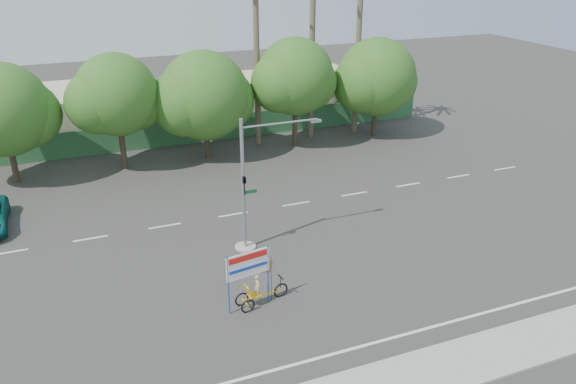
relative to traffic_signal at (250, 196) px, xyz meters
name	(u,v)px	position (x,y,z in m)	size (l,w,h in m)	color
ground	(321,277)	(2.20, -3.98, -2.92)	(120.00, 120.00, 0.00)	#33302D
sidewalk_near	(406,380)	(2.20, -11.48, -2.86)	(50.00, 2.40, 0.12)	gray
fence	(209,129)	(2.20, 17.52, -1.92)	(38.00, 0.08, 2.00)	#336B3D
building_left	(72,115)	(-7.80, 22.02, -0.92)	(12.00, 8.00, 4.00)	beige
building_right	(282,97)	(10.20, 22.02, -1.12)	(14.00, 8.00, 3.60)	beige
tree_far_left	(2,113)	(-11.85, 14.02, 1.84)	(7.14, 6.00, 7.96)	#473828
tree_left	(116,98)	(-4.85, 14.02, 2.14)	(6.66, 5.60, 8.07)	#473828
tree_center	(204,98)	(1.14, 14.02, 1.55)	(7.62, 6.40, 7.85)	#473828
tree_right	(295,79)	(8.15, 14.02, 2.32)	(6.90, 5.80, 8.36)	#473828
tree_far_right	(376,80)	(15.15, 14.02, 1.73)	(7.38, 6.20, 7.94)	#473828
palm_tall	(313,3)	(10.20, 15.52, 7.55)	(3.73, 3.79, 17.45)	#70604C
palm_mid	(360,16)	(14.20, 15.52, 6.48)	(3.73, 3.79, 15.45)	#70604C
palm_short	(256,29)	(5.70, 15.52, 5.94)	(3.73, 3.79, 14.45)	#70604C
traffic_signal	(250,196)	(0.00, 0.00, 0.00)	(4.72, 1.10, 7.00)	gray
trike_billboard	(254,283)	(-1.44, -5.00, -1.75)	(2.93, 0.91, 2.90)	black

